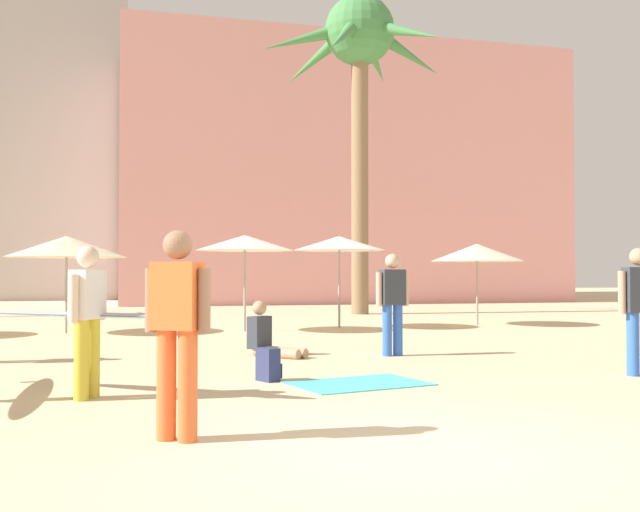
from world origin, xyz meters
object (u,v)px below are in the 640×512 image
object	(u,v)px
person_near_right	(88,315)
cafe_umbrella_4	(67,247)
backpack	(269,365)
person_mid_left	(268,337)
person_far_left	(177,325)
beach_towel	(359,383)
cafe_umbrella_2	(339,243)
person_far_right	(639,305)
palm_tree_far_left	(359,55)
cafe_umbrella_0	(245,243)
person_mid_center	(392,300)
cafe_umbrella_3	(477,253)

from	to	relation	value
person_near_right	cafe_umbrella_4	bearing A→B (deg)	-52.98
backpack	person_mid_left	distance (m)	2.82
cafe_umbrella_4	person_near_right	world-z (taller)	cafe_umbrella_4
backpack	person_far_left	xyz separation A→B (m)	(-1.36, -3.11, 0.74)
beach_towel	cafe_umbrella_2	bearing A→B (deg)	75.00
person_far_right	person_mid_left	bearing A→B (deg)	-123.68
palm_tree_far_left	cafe_umbrella_0	distance (m)	10.72
person_mid_left	person_mid_center	size ratio (longest dim) A/B	0.59
cafe_umbrella_3	person_near_right	distance (m)	13.38
cafe_umbrella_3	person_far_left	size ratio (longest dim) A/B	1.44
palm_tree_far_left	person_far_left	xyz separation A→B (m)	(-7.37, -17.85, -7.98)
person_mid_left	person_near_right	size ratio (longest dim) A/B	0.37
person_mid_center	cafe_umbrella_4	bearing A→B (deg)	34.30
person_mid_left	person_near_right	xyz separation A→B (m)	(-2.69, -3.47, 0.60)
cafe_umbrella_3	person_far_right	bearing A→B (deg)	-104.48
cafe_umbrella_2	person_mid_left	bearing A→B (deg)	-116.69
cafe_umbrella_2	cafe_umbrella_4	distance (m)	6.57
person_mid_center	cafe_umbrella_3	bearing A→B (deg)	-44.18
cafe_umbrella_2	person_far_left	distance (m)	12.79
cafe_umbrella_4	person_near_right	size ratio (longest dim) A/B	1.01
cafe_umbrella_4	person_far_right	bearing A→B (deg)	-49.94
cafe_umbrella_3	person_mid_left	xyz separation A→B (m)	(-6.81, -5.90, -1.63)
beach_towel	person_mid_left	size ratio (longest dim) A/B	1.63
person_mid_left	cafe_umbrella_0	bearing A→B (deg)	134.12
cafe_umbrella_2	cafe_umbrella_3	distance (m)	3.85
backpack	person_far_right	xyz separation A→B (m)	(4.89, -0.80, 0.74)
backpack	person_mid_left	bearing A→B (deg)	55.06
palm_tree_far_left	cafe_umbrella_2	bearing A→B (deg)	-112.55
beach_towel	person_far_right	bearing A→B (deg)	-3.84
palm_tree_far_left	person_far_left	distance (m)	20.90
backpack	person_mid_center	bearing A→B (deg)	18.10
person_far_left	beach_towel	bearing A→B (deg)	-7.57
cafe_umbrella_2	person_far_left	world-z (taller)	cafe_umbrella_2
palm_tree_far_left	person_mid_center	bearing A→B (deg)	-105.60
backpack	beach_towel	bearing A→B (deg)	-52.17
cafe_umbrella_2	cafe_umbrella_3	world-z (taller)	cafe_umbrella_2
cafe_umbrella_3	person_mid_left	distance (m)	9.16
cafe_umbrella_0	person_near_right	distance (m)	9.49
cafe_umbrella_4	beach_towel	bearing A→B (deg)	-66.01
cafe_umbrella_3	palm_tree_far_left	bearing A→B (deg)	102.28
cafe_umbrella_2	person_near_right	xyz separation A→B (m)	(-5.66, -9.37, -1.24)
person_mid_left	cafe_umbrella_2	bearing A→B (deg)	112.39
person_mid_left	person_far_right	bearing A→B (deg)	9.75
person_far_right	backpack	bearing A→B (deg)	-93.68
cafe_umbrella_0	person_mid_left	bearing A→B (deg)	-94.96
cafe_umbrella_2	person_mid_left	world-z (taller)	cafe_umbrella_2
cafe_umbrella_3	beach_towel	xyz separation A→B (m)	(-6.31, -9.22, -1.93)
person_far_right	person_far_left	size ratio (longest dim) A/B	1.00
person_far_left	person_far_right	bearing A→B (deg)	-34.43
beach_towel	person_far_right	size ratio (longest dim) A/B	0.95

